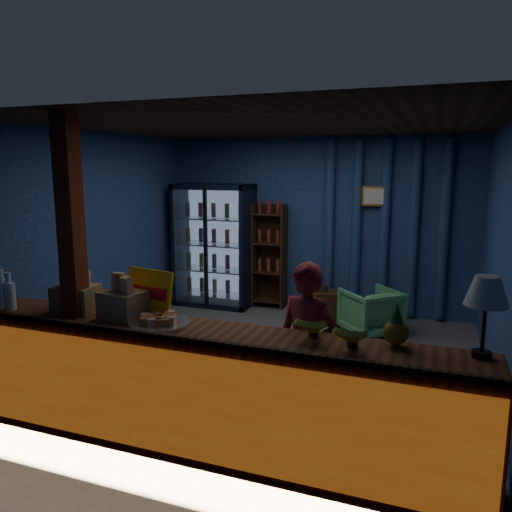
{
  "coord_description": "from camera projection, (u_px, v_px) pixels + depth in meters",
  "views": [
    {
      "loc": [
        1.75,
        -5.13,
        2.17
      ],
      "look_at": [
        -0.09,
        -0.2,
        1.22
      ],
      "focal_mm": 35.0,
      "sensor_mm": 36.0,
      "label": 1
    }
  ],
  "objects": [
    {
      "name": "beverage_cooler",
      "position": [
        216.0,
        246.0,
        7.85
      ],
      "size": [
        1.2,
        0.62,
        1.9
      ],
      "color": "black",
      "rests_on": "ground"
    },
    {
      "name": "side_table",
      "position": [
        324.0,
        307.0,
        6.95
      ],
      "size": [
        0.57,
        0.46,
        0.55
      ],
      "color": "#3D2713",
      "rests_on": "ground"
    },
    {
      "name": "support_post",
      "position": [
        74.0,
        274.0,
        4.09
      ],
      "size": [
        0.16,
        0.16,
        2.6
      ],
      "primitive_type": "cube",
      "color": "#903415",
      "rests_on": "ground"
    },
    {
      "name": "ground",
      "position": [
        269.0,
        358.0,
        5.72
      ],
      "size": [
        4.6,
        4.6,
        0.0
      ],
      "primitive_type": "plane",
      "color": "#515154",
      "rests_on": "ground"
    },
    {
      "name": "framed_picture",
      "position": [
        375.0,
        196.0,
        7.05
      ],
      "size": [
        0.36,
        0.04,
        0.28
      ],
      "color": "gold",
      "rests_on": "room_walls"
    },
    {
      "name": "green_chair",
      "position": [
        371.0,
        312.0,
        6.49
      ],
      "size": [
        0.92,
        0.92,
        0.6
      ],
      "primitive_type": "imported",
      "rotation": [
        0.0,
        0.0,
        3.88
      ],
      "color": "#52A566",
      "rests_on": "ground"
    },
    {
      "name": "banana_bunches",
      "position": [
        332.0,
        331.0,
        3.46
      ],
      "size": [
        0.56,
        0.32,
        0.19
      ],
      "color": "yellow",
      "rests_on": "counter"
    },
    {
      "name": "curtain_folds",
      "position": [
        385.0,
        228.0,
        7.11
      ],
      "size": [
        1.74,
        0.14,
        2.5
      ],
      "color": "navy",
      "rests_on": "room_walls"
    },
    {
      "name": "snack_box_centre",
      "position": [
        123.0,
        302.0,
        4.06
      ],
      "size": [
        0.38,
        0.32,
        0.36
      ],
      "color": "#926C47",
      "rests_on": "counter"
    },
    {
      "name": "table_lamp",
      "position": [
        487.0,
        294.0,
        3.15
      ],
      "size": [
        0.27,
        0.27,
        0.54
      ],
      "color": "black",
      "rests_on": "counter"
    },
    {
      "name": "yellow_sign",
      "position": [
        149.0,
        292.0,
        4.13
      ],
      "size": [
        0.49,
        0.2,
        0.38
      ],
      "color": "#FEB90D",
      "rests_on": "counter"
    },
    {
      "name": "counter",
      "position": [
        190.0,
        387.0,
        3.87
      ],
      "size": [
        4.4,
        0.57,
        0.99
      ],
      "color": "brown",
      "rests_on": "ground"
    },
    {
      "name": "pastry_tray",
      "position": [
        160.0,
        322.0,
        3.88
      ],
      "size": [
        0.48,
        0.48,
        0.08
      ],
      "color": "silver",
      "rests_on": "counter"
    },
    {
      "name": "bottle_shelf",
      "position": [
        270.0,
        256.0,
        7.71
      ],
      "size": [
        0.5,
        0.28,
        1.6
      ],
      "color": "#3D2713",
      "rests_on": "ground"
    },
    {
      "name": "pineapple",
      "position": [
        396.0,
        329.0,
        3.41
      ],
      "size": [
        0.17,
        0.17,
        0.3
      ],
      "color": "olive",
      "rests_on": "counter"
    },
    {
      "name": "shopkeeper",
      "position": [
        306.0,
        350.0,
        4.0
      ],
      "size": [
        0.58,
        0.45,
        1.43
      ],
      "primitive_type": "imported",
      "rotation": [
        0.0,
        0.0,
        -0.23
      ],
      "color": "maroon",
      "rests_on": "ground"
    },
    {
      "name": "snack_box_left",
      "position": [
        76.0,
        296.0,
        4.24
      ],
      "size": [
        0.37,
        0.31,
        0.36
      ],
      "color": "#926C47",
      "rests_on": "counter"
    },
    {
      "name": "room_walls",
      "position": [
        270.0,
        222.0,
        5.44
      ],
      "size": [
        4.6,
        4.6,
        4.6
      ],
      "color": "navy",
      "rests_on": "ground"
    }
  ]
}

